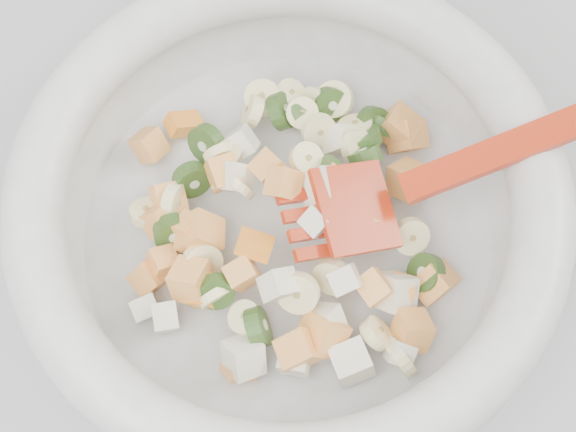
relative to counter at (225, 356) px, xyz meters
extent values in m
cube|color=#A4A4AA|center=(0.00, 0.00, 0.00)|extent=(2.00, 0.60, 0.90)
cylinder|color=#B6B6B4|center=(0.07, -0.04, 0.46)|extent=(0.30, 0.30, 0.02)
torus|color=#B6B6B4|center=(0.07, -0.04, 0.53)|extent=(0.36, 0.36, 0.04)
cylinder|color=beige|center=(0.02, -0.10, 0.49)|extent=(0.03, 0.03, 0.02)
cylinder|color=beige|center=(0.13, 0.02, 0.49)|extent=(0.03, 0.03, 0.02)
cylinder|color=beige|center=(0.11, 0.04, 0.48)|extent=(0.02, 0.03, 0.02)
cylinder|color=beige|center=(0.03, 0.01, 0.50)|extent=(0.03, 0.01, 0.03)
cylinder|color=beige|center=(0.01, -0.08, 0.49)|extent=(0.03, 0.02, 0.03)
cylinder|color=beige|center=(0.00, -0.05, 0.49)|extent=(0.03, 0.03, 0.03)
cylinder|color=beige|center=(0.10, 0.03, 0.49)|extent=(0.03, 0.03, 0.02)
cylinder|color=beige|center=(0.10, 0.06, 0.48)|extent=(0.03, 0.03, 0.02)
cylinder|color=beige|center=(0.04, -0.01, 0.50)|extent=(0.02, 0.03, 0.03)
cylinder|color=beige|center=(0.04, 0.01, 0.50)|extent=(0.03, 0.03, 0.03)
cylinder|color=beige|center=(0.12, 0.04, 0.48)|extent=(0.03, 0.03, 0.02)
cylinder|color=beige|center=(0.07, 0.06, 0.49)|extent=(0.04, 0.04, 0.01)
cylinder|color=beige|center=(0.11, 0.02, 0.50)|extent=(0.03, 0.02, 0.03)
cylinder|color=beige|center=(0.07, 0.05, 0.49)|extent=(0.03, 0.03, 0.03)
cylinder|color=beige|center=(0.10, -0.13, 0.48)|extent=(0.03, 0.03, 0.03)
cylinder|color=beige|center=(0.00, -0.01, 0.49)|extent=(0.03, 0.03, 0.04)
cylinder|color=beige|center=(0.06, -0.10, 0.50)|extent=(0.03, 0.03, 0.03)
cylinder|color=beige|center=(0.11, -0.15, 0.48)|extent=(0.02, 0.04, 0.03)
cylinder|color=beige|center=(0.08, -0.09, 0.49)|extent=(0.03, 0.03, 0.03)
cylinder|color=beige|center=(0.14, -0.07, 0.49)|extent=(0.03, 0.03, 0.03)
cylinder|color=beige|center=(0.09, -0.01, 0.51)|extent=(0.03, 0.03, 0.02)
cylinder|color=beige|center=(-0.02, -0.01, 0.48)|extent=(0.03, 0.03, 0.02)
cylinder|color=beige|center=(0.13, 0.00, 0.49)|extent=(0.03, 0.03, 0.03)
cube|color=#FD9A4F|center=(0.10, -0.03, 0.51)|extent=(0.03, 0.02, 0.03)
cube|color=#FD9A4F|center=(0.12, -0.07, 0.50)|extent=(0.03, 0.03, 0.03)
cube|color=#FD9A4F|center=(0.07, -0.02, 0.51)|extent=(0.03, 0.03, 0.03)
cube|color=#FD9A4F|center=(-0.01, 0.00, 0.49)|extent=(0.03, 0.03, 0.03)
cube|color=#FD9A4F|center=(-0.01, 0.04, 0.48)|extent=(0.03, 0.03, 0.03)
cube|color=#FD9A4F|center=(-0.02, -0.02, 0.48)|extent=(0.03, 0.03, 0.03)
cube|color=#FD9A4F|center=(-0.01, -0.07, 0.49)|extent=(0.03, 0.04, 0.03)
cube|color=#FD9A4F|center=(0.15, -0.11, 0.48)|extent=(0.04, 0.03, 0.03)
cube|color=#FD9A4F|center=(0.01, -0.12, 0.48)|extent=(0.03, 0.03, 0.03)
cube|color=#FD9A4F|center=(0.16, -0.03, 0.48)|extent=(0.03, 0.04, 0.04)
cube|color=#FD9A4F|center=(0.13, -0.11, 0.48)|extent=(0.03, 0.03, 0.02)
cube|color=#FD9A4F|center=(0.07, -0.12, 0.49)|extent=(0.04, 0.04, 0.04)
cube|color=#FD9A4F|center=(0.11, -0.10, 0.49)|extent=(0.03, 0.03, 0.02)
cube|color=#FD9A4F|center=(0.00, -0.03, 0.49)|extent=(0.03, 0.03, 0.03)
cube|color=#FD9A4F|center=(0.17, 0.00, 0.48)|extent=(0.03, 0.03, 0.04)
cube|color=#FD9A4F|center=(0.01, -0.04, 0.49)|extent=(0.04, 0.03, 0.04)
cube|color=#FD9A4F|center=(0.12, -0.13, 0.48)|extent=(0.03, 0.03, 0.03)
cube|color=#FD9A4F|center=(-0.02, -0.05, 0.48)|extent=(0.02, 0.02, 0.02)
cube|color=#FD9A4F|center=(0.03, 0.00, 0.50)|extent=(0.02, 0.03, 0.02)
cube|color=#FD9A4F|center=(-0.03, -0.05, 0.48)|extent=(0.03, 0.03, 0.03)
cube|color=#FD9A4F|center=(0.16, 0.01, 0.48)|extent=(0.04, 0.04, 0.03)
cube|color=#FD9A4F|center=(0.06, -0.01, 0.51)|extent=(0.03, 0.03, 0.02)
cube|color=#FD9A4F|center=(0.03, -0.07, 0.50)|extent=(0.03, 0.02, 0.02)
cube|color=#FD9A4F|center=(0.05, -0.13, 0.49)|extent=(0.03, 0.02, 0.03)
cylinder|color=#4B862C|center=(0.15, 0.02, 0.48)|extent=(0.03, 0.03, 0.03)
cylinder|color=#4B862C|center=(0.15, 0.02, 0.48)|extent=(0.03, 0.03, 0.03)
cylinder|color=#4B862C|center=(0.15, -0.10, 0.48)|extent=(0.03, 0.04, 0.03)
cylinder|color=#4B862C|center=(0.03, -0.11, 0.49)|extent=(0.02, 0.03, 0.03)
cylinder|color=#4B862C|center=(0.01, -0.08, 0.49)|extent=(0.03, 0.03, 0.03)
cylinder|color=#4B862C|center=(0.10, -0.02, 0.51)|extent=(0.03, 0.03, 0.03)
cylinder|color=#4B862C|center=(0.13, -0.01, 0.50)|extent=(0.03, 0.02, 0.03)
cylinder|color=#4B862C|center=(0.12, 0.04, 0.48)|extent=(0.03, 0.03, 0.03)
cylinder|color=#4B862C|center=(0.10, 0.04, 0.49)|extent=(0.03, 0.02, 0.03)
cylinder|color=#4B862C|center=(0.13, 0.00, 0.49)|extent=(0.04, 0.03, 0.03)
cylinder|color=#4B862C|center=(0.01, 0.01, 0.49)|extent=(0.04, 0.02, 0.04)
cylinder|color=#4B862C|center=(0.03, 0.03, 0.49)|extent=(0.03, 0.03, 0.03)
cylinder|color=#4B862C|center=(0.09, 0.04, 0.49)|extent=(0.03, 0.04, 0.04)
cylinder|color=#4B862C|center=(-0.01, -0.03, 0.49)|extent=(0.03, 0.02, 0.03)
cube|color=white|center=(0.05, -0.09, 0.50)|extent=(0.03, 0.02, 0.03)
cube|color=white|center=(0.05, 0.02, 0.49)|extent=(0.03, 0.03, 0.03)
cube|color=white|center=(0.07, -0.11, 0.49)|extent=(0.03, 0.03, 0.03)
cube|color=white|center=(0.11, -0.15, 0.48)|extent=(0.02, 0.03, 0.02)
cube|color=white|center=(0.09, -0.03, 0.51)|extent=(0.03, 0.03, 0.04)
cube|color=white|center=(0.01, -0.12, 0.48)|extent=(0.03, 0.03, 0.04)
cube|color=white|center=(0.05, -0.13, 0.48)|extent=(0.03, 0.03, 0.02)
cube|color=white|center=(0.12, 0.01, 0.49)|extent=(0.03, 0.02, 0.03)
cube|color=white|center=(0.04, -0.01, 0.50)|extent=(0.03, 0.03, 0.03)
cube|color=white|center=(0.08, -0.14, 0.48)|extent=(0.03, 0.03, 0.03)
cube|color=white|center=(-0.04, -0.07, 0.48)|extent=(0.02, 0.02, 0.02)
cube|color=white|center=(0.08, -0.06, 0.51)|extent=(0.03, 0.02, 0.02)
cube|color=white|center=(0.12, -0.11, 0.48)|extent=(0.04, 0.03, 0.04)
cube|color=white|center=(-0.03, -0.08, 0.48)|extent=(0.02, 0.02, 0.02)
cube|color=white|center=(0.09, -0.09, 0.50)|extent=(0.02, 0.02, 0.02)
cube|color=orange|center=(0.00, -0.07, 0.49)|extent=(0.03, 0.03, 0.02)
cube|color=orange|center=(0.02, 0.05, 0.48)|extent=(0.03, 0.02, 0.02)
cube|color=orange|center=(0.04, -0.06, 0.51)|extent=(0.03, 0.03, 0.02)
cube|color=#B62A10|center=(0.11, -0.05, 0.51)|extent=(0.05, 0.06, 0.03)
cube|color=#B62A10|center=(0.07, -0.03, 0.51)|extent=(0.03, 0.01, 0.01)
cube|color=#B62A10|center=(0.07, -0.05, 0.51)|extent=(0.03, 0.01, 0.01)
cube|color=#B62A10|center=(0.07, -0.06, 0.51)|extent=(0.03, 0.01, 0.01)
cube|color=#B62A10|center=(0.07, -0.08, 0.51)|extent=(0.03, 0.01, 0.01)
cube|color=#B62A10|center=(0.23, -0.05, 0.55)|extent=(0.18, 0.02, 0.06)
camera|label=1|loc=(0.01, -0.25, 1.04)|focal=55.00mm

